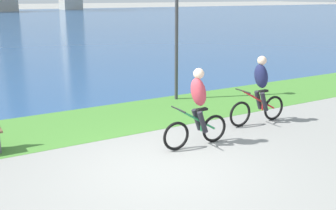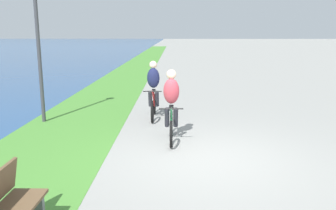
{
  "view_description": "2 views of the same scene",
  "coord_description": "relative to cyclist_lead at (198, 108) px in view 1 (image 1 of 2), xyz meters",
  "views": [
    {
      "loc": [
        -3.38,
        -5.91,
        3.06
      ],
      "look_at": [
        0.79,
        1.21,
        0.82
      ],
      "focal_mm": 43.51,
      "sensor_mm": 36.0,
      "label": 1
    },
    {
      "loc": [
        -6.47,
        0.67,
        2.43
      ],
      "look_at": [
        1.1,
        0.79,
        0.86
      ],
      "focal_mm": 36.93,
      "sensor_mm": 36.0,
      "label": 2
    }
  ],
  "objects": [
    {
      "name": "cyclist_lead",
      "position": [
        0.0,
        0.0,
        0.0
      ],
      "size": [
        1.56,
        0.52,
        1.64
      ],
      "color": "black",
      "rests_on": "ground"
    },
    {
      "name": "ground_plane",
      "position": [
        -1.2,
        -0.71,
        -0.83
      ],
      "size": [
        300.0,
        300.0,
        0.0
      ],
      "primitive_type": "plane",
      "color": "gray"
    },
    {
      "name": "grass_strip_bayside",
      "position": [
        -1.2,
        2.64,
        -0.82
      ],
      "size": [
        120.0,
        2.69,
        0.01
      ],
      "primitive_type": "cube",
      "color": "#478433",
      "rests_on": "ground"
    },
    {
      "name": "lamppost_tall",
      "position": [
        1.69,
        3.59,
        1.83
      ],
      "size": [
        0.28,
        0.28,
        4.09
      ],
      "color": "#38383D",
      "rests_on": "ground"
    },
    {
      "name": "cyclist_trailing",
      "position": [
        2.18,
        0.53,
        0.0
      ],
      "size": [
        1.71,
        0.52,
        1.66
      ],
      "color": "black",
      "rests_on": "ground"
    }
  ]
}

